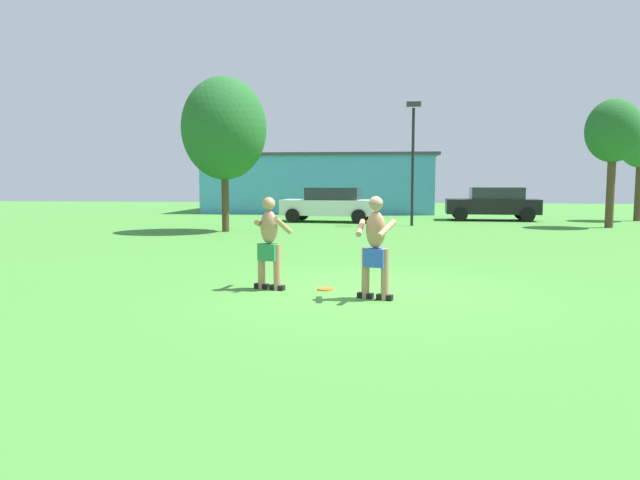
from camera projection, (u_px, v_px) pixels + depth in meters
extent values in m
plane|color=#428433|center=(373.00, 292.00, 10.04)|extent=(80.00, 80.00, 0.00)
cube|color=black|center=(385.00, 297.00, 9.37)|extent=(0.28, 0.19, 0.09)
cylinder|color=tan|center=(385.00, 275.00, 9.33)|extent=(0.13, 0.13, 0.83)
cube|color=black|center=(365.00, 296.00, 9.51)|extent=(0.28, 0.19, 0.09)
cylinder|color=tan|center=(366.00, 273.00, 9.48)|extent=(0.13, 0.13, 0.83)
cube|color=blue|center=(375.00, 258.00, 9.38)|extent=(0.40, 0.34, 0.30)
ellipsoid|color=tan|center=(376.00, 230.00, 9.33)|extent=(0.38, 0.31, 0.60)
cylinder|color=tan|center=(387.00, 229.00, 9.14)|extent=(0.32, 0.55, 0.27)
cylinder|color=tan|center=(361.00, 228.00, 9.33)|extent=(0.13, 0.58, 0.25)
sphere|color=tan|center=(376.00, 203.00, 9.29)|extent=(0.23, 0.23, 0.23)
cone|color=#194CA5|center=(376.00, 199.00, 9.28)|extent=(0.31, 0.31, 0.13)
cube|color=black|center=(262.00, 286.00, 10.36)|extent=(0.28, 0.19, 0.09)
cylinder|color=tan|center=(261.00, 266.00, 10.32)|extent=(0.13, 0.13, 0.81)
cube|color=black|center=(277.00, 288.00, 10.22)|extent=(0.28, 0.19, 0.09)
cylinder|color=tan|center=(277.00, 267.00, 10.19)|extent=(0.13, 0.13, 0.81)
cube|color=#28844C|center=(269.00, 252.00, 10.23)|extent=(0.40, 0.34, 0.29)
ellipsoid|color=tan|center=(269.00, 227.00, 10.18)|extent=(0.38, 0.31, 0.59)
cylinder|color=tan|center=(261.00, 224.00, 10.36)|extent=(0.13, 0.57, 0.20)
cylinder|color=tan|center=(283.00, 225.00, 10.17)|extent=(0.27, 0.53, 0.34)
sphere|color=tan|center=(269.00, 203.00, 10.14)|extent=(0.22, 0.22, 0.22)
cylinder|color=orange|center=(326.00, 289.00, 10.25)|extent=(0.29, 0.29, 0.03)
cube|color=black|center=(492.00, 206.00, 27.90)|extent=(4.39, 2.02, 0.70)
cube|color=#282D33|center=(497.00, 193.00, 27.80)|extent=(2.49, 1.71, 0.56)
cylinder|color=black|center=(461.00, 214.00, 27.29)|extent=(0.65, 0.25, 0.64)
cylinder|color=black|center=(458.00, 212.00, 29.06)|extent=(0.65, 0.25, 0.64)
cylinder|color=black|center=(528.00, 215.00, 26.80)|extent=(0.65, 0.25, 0.64)
cylinder|color=black|center=(521.00, 213.00, 28.57)|extent=(0.65, 0.25, 0.64)
cube|color=white|center=(329.00, 207.00, 26.92)|extent=(4.45, 2.21, 0.70)
cube|color=#282D33|center=(333.00, 194.00, 26.81)|extent=(2.55, 1.81, 0.56)
cylinder|color=black|center=(293.00, 216.00, 26.39)|extent=(0.66, 0.28, 0.64)
cylinder|color=black|center=(302.00, 213.00, 28.14)|extent=(0.66, 0.28, 0.64)
cylinder|color=black|center=(359.00, 216.00, 25.77)|extent=(0.66, 0.28, 0.64)
cylinder|color=black|center=(364.00, 214.00, 27.52)|extent=(0.66, 0.28, 0.64)
cylinder|color=black|center=(413.00, 167.00, 24.42)|extent=(0.12, 0.12, 4.91)
cube|color=#333338|center=(414.00, 104.00, 24.15)|extent=(0.60, 0.24, 0.20)
cube|color=#4C9ED1|center=(321.00, 185.00, 35.79)|extent=(13.24, 6.75, 3.30)
cube|color=#3F3F44|center=(321.00, 156.00, 35.61)|extent=(13.77, 7.02, 0.16)
cylinder|color=#4C3823|center=(639.00, 191.00, 27.38)|extent=(0.32, 0.32, 2.87)
cylinder|color=#4C3823|center=(225.00, 198.00, 21.70)|extent=(0.27, 0.27, 2.50)
ellipsoid|color=#236028|center=(224.00, 128.00, 21.44)|extent=(3.12, 3.12, 3.77)
cylinder|color=#4C3823|center=(610.00, 190.00, 23.49)|extent=(0.32, 0.32, 3.01)
ellipsoid|color=#236028|center=(613.00, 130.00, 23.25)|extent=(2.15, 2.15, 2.52)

